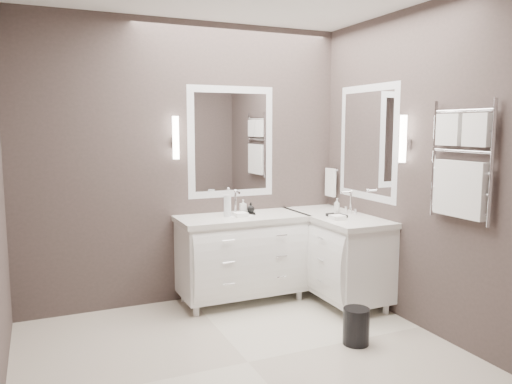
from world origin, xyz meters
name	(u,v)px	position (x,y,z in m)	size (l,w,h in m)	color
floor	(248,363)	(0.00, 0.00, -0.01)	(3.20, 3.00, 0.01)	silver
wall_back	(187,163)	(0.00, 1.50, 1.35)	(3.20, 0.01, 2.70)	#423734
wall_front	(387,212)	(0.00, -1.50, 1.35)	(3.20, 0.01, 2.70)	#423734
wall_right	(427,170)	(1.60, 0.00, 1.35)	(0.01, 3.00, 2.70)	#423734
vanity_back	(242,252)	(0.45, 1.23, 0.49)	(1.24, 0.59, 0.97)	white
vanity_right	(336,251)	(1.33, 0.90, 0.49)	(0.59, 1.24, 0.97)	white
mirror_back	(231,142)	(0.45, 1.49, 1.55)	(0.90, 0.02, 1.10)	white
mirror_right	(367,143)	(1.59, 0.80, 1.55)	(0.02, 0.90, 1.10)	white
sconce_back	(176,138)	(-0.13, 1.43, 1.59)	(0.06, 0.06, 0.40)	white
sconce_right	(403,140)	(1.53, 0.22, 1.59)	(0.06, 0.06, 0.40)	white
towel_bar_corner	(331,182)	(1.54, 1.36, 1.12)	(0.03, 0.22, 0.30)	white
towel_ladder	(460,169)	(1.55, -0.40, 1.39)	(0.06, 0.58, 0.90)	white
waste_bin	(356,326)	(0.90, -0.06, 0.14)	(0.21, 0.21, 0.29)	black
amenity_tray_back	(247,213)	(0.52, 1.26, 0.86)	(0.15, 0.11, 0.02)	black
amenity_tray_right	(337,215)	(1.25, 0.80, 0.86)	(0.13, 0.18, 0.03)	black
water_bottle	(227,206)	(0.31, 1.25, 0.95)	(0.07, 0.07, 0.20)	silver
soap_bottle_a	(243,206)	(0.49, 1.28, 0.93)	(0.06, 0.06, 0.12)	white
soap_bottle_b	(251,208)	(0.55, 1.23, 0.92)	(0.08, 0.08, 0.10)	black
soap_bottle_c	(337,206)	(1.25, 0.80, 0.95)	(0.06, 0.06, 0.15)	white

